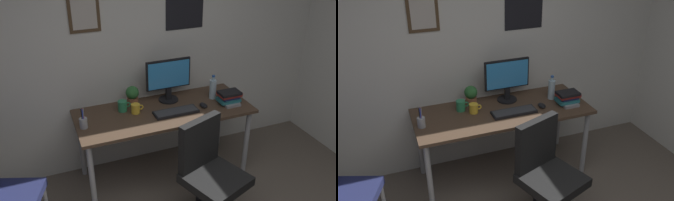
% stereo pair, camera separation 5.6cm
% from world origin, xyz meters
% --- Properties ---
extents(wall_back, '(4.40, 0.10, 2.60)m').
position_xyz_m(wall_back, '(-0.00, 2.15, 1.30)').
color(wall_back, silver).
rests_on(wall_back, ground_plane).
extents(desk, '(1.70, 0.68, 0.74)m').
position_xyz_m(desk, '(0.17, 1.73, 0.66)').
color(desk, '#4C3828').
rests_on(desk, ground_plane).
extents(office_chair, '(0.59, 0.60, 0.95)m').
position_xyz_m(office_chair, '(0.29, 1.00, 0.53)').
color(office_chair, black).
rests_on(office_chair, ground_plane).
extents(side_chair, '(0.54, 0.54, 0.88)m').
position_xyz_m(side_chair, '(-1.32, 1.36, 0.50)').
color(side_chair, '#1E234C').
rests_on(side_chair, ground_plane).
extents(monitor, '(0.46, 0.20, 0.43)m').
position_xyz_m(monitor, '(0.29, 1.91, 0.98)').
color(monitor, black).
rests_on(monitor, desk).
extents(keyboard, '(0.43, 0.15, 0.03)m').
position_xyz_m(keyboard, '(0.25, 1.63, 0.76)').
color(keyboard, black).
rests_on(keyboard, desk).
extents(computer_mouse, '(0.06, 0.11, 0.04)m').
position_xyz_m(computer_mouse, '(0.55, 1.65, 0.76)').
color(computer_mouse, black).
rests_on(computer_mouse, desk).
extents(water_bottle, '(0.07, 0.07, 0.25)m').
position_xyz_m(water_bottle, '(0.73, 1.79, 0.85)').
color(water_bottle, silver).
rests_on(water_bottle, desk).
extents(coffee_mug_near, '(0.13, 0.09, 0.10)m').
position_xyz_m(coffee_mug_near, '(-0.20, 1.86, 0.79)').
color(coffee_mug_near, '#2D8C59').
rests_on(coffee_mug_near, desk).
extents(coffee_mug_far, '(0.12, 0.08, 0.09)m').
position_xyz_m(coffee_mug_far, '(-0.10, 1.77, 0.79)').
color(coffee_mug_far, yellow).
rests_on(coffee_mug_far, desk).
extents(potted_plant, '(0.13, 0.13, 0.19)m').
position_xyz_m(potted_plant, '(-0.08, 1.96, 0.85)').
color(potted_plant, brown).
rests_on(potted_plant, desk).
extents(pen_cup, '(0.07, 0.07, 0.20)m').
position_xyz_m(pen_cup, '(-0.61, 1.68, 0.80)').
color(pen_cup, '#9EA0A5').
rests_on(pen_cup, desk).
extents(book_stack_left, '(0.23, 0.19, 0.14)m').
position_xyz_m(book_stack_left, '(0.82, 1.62, 0.82)').
color(book_stack_left, gray).
rests_on(book_stack_left, desk).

